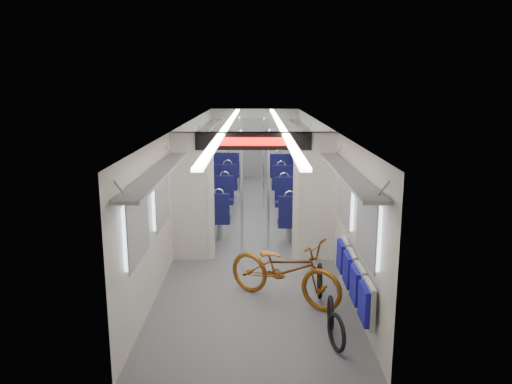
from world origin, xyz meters
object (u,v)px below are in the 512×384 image
at_px(stanchion_near_right, 268,190).
at_px(stanchion_far_right, 264,164).
at_px(bicycle, 284,269).
at_px(flip_bench, 353,277).
at_px(bike_hoop_a, 336,334).
at_px(seat_bay_near_right, 298,206).
at_px(seat_bay_near_left, 211,204).
at_px(bike_hoop_b, 330,315).
at_px(seat_bay_far_left, 222,175).
at_px(bike_hoop_c, 320,282).
at_px(seat_bay_far_right, 287,175).
at_px(stanchion_far_left, 240,162).
at_px(stanchion_near_left, 242,192).

bearing_deg(stanchion_near_right, stanchion_far_right, 90.86).
distance_m(bicycle, flip_bench, 1.05).
relative_size(bike_hoop_a, seat_bay_near_right, 0.23).
distance_m(seat_bay_near_left, stanchion_near_right, 1.96).
bearing_deg(bike_hoop_a, seat_bay_near_left, 110.40).
distance_m(flip_bench, bike_hoop_b, 0.61).
relative_size(seat_bay_far_left, stanchion_near_right, 1.00).
relative_size(seat_bay_near_right, seat_bay_far_left, 0.90).
height_order(bike_hoop_c, seat_bay_far_left, seat_bay_far_left).
distance_m(bicycle, seat_bay_far_right, 7.14).
distance_m(bike_hoop_a, seat_bay_far_right, 8.54).
xyz_separation_m(seat_bay_near_left, stanchion_far_left, (0.57, 2.06, 0.61)).
bearing_deg(flip_bench, bike_hoop_b, -135.45).
bearing_deg(seat_bay_near_right, stanchion_far_right, 110.19).
height_order(seat_bay_near_right, stanchion_far_right, stanchion_far_right).
bearing_deg(flip_bench, stanchion_far_left, 105.08).
bearing_deg(seat_bay_far_right, stanchion_far_left, -135.81).
bearing_deg(bicycle, bike_hoop_b, -114.85).
bearing_deg(bike_hoop_b, bicycle, 122.15).
relative_size(bike_hoop_b, stanchion_far_right, 0.20).
relative_size(seat_bay_near_left, seat_bay_near_right, 0.98).
bearing_deg(bike_hoop_a, bike_hoop_c, 90.51).
bearing_deg(seat_bay_near_right, bike_hoop_c, -89.14).
distance_m(bike_hoop_a, stanchion_near_right, 3.97).
xyz_separation_m(flip_bench, seat_bay_far_left, (-2.29, 7.70, -0.01)).
xyz_separation_m(flip_bench, bike_hoop_a, (-0.35, -0.87, -0.37)).
xyz_separation_m(bicycle, stanchion_far_left, (-0.83, 5.86, 0.67)).
relative_size(bike_hoop_b, stanchion_far_left, 0.20).
bearing_deg(stanchion_far_right, flip_bench, -79.43).
relative_size(seat_bay_near_right, stanchion_far_left, 0.90).
height_order(seat_bay_far_right, stanchion_near_left, stanchion_near_left).
xyz_separation_m(bicycle, bike_hoop_b, (0.55, -0.88, -0.28)).
relative_size(seat_bay_near_left, seat_bay_far_left, 0.88).
relative_size(bicycle, stanchion_far_left, 0.80).
bearing_deg(bike_hoop_b, bike_hoop_a, -90.89).
xyz_separation_m(bike_hoop_a, bike_hoop_c, (-0.01, 1.50, 0.03)).
xyz_separation_m(bicycle, stanchion_far_right, (-0.23, 5.47, 0.67)).
xyz_separation_m(bike_hoop_b, seat_bay_far_right, (-0.07, 8.00, 0.36)).
height_order(seat_bay_near_right, stanchion_near_left, stanchion_near_left).
bearing_deg(seat_bay_far_left, seat_bay_far_right, -1.08).
xyz_separation_m(seat_bay_near_left, seat_bay_far_right, (1.87, 3.33, 0.02)).
bearing_deg(seat_bay_far_left, bicycle, -78.99).
xyz_separation_m(seat_bay_far_left, stanchion_far_right, (1.17, -1.69, 0.58)).
height_order(bicycle, stanchion_near_left, stanchion_near_left).
xyz_separation_m(bike_hoop_b, stanchion_far_left, (-1.38, 6.73, 0.95)).
xyz_separation_m(seat_bay_near_left, stanchion_near_right, (1.21, -1.41, 0.61)).
bearing_deg(stanchion_near_left, seat_bay_far_right, 76.74).
xyz_separation_m(seat_bay_near_left, seat_bay_near_right, (1.87, -0.24, 0.00)).
height_order(flip_bench, bike_hoop_b, flip_bench).
bearing_deg(seat_bay_far_right, stanchion_far_right, -113.01).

